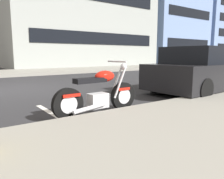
# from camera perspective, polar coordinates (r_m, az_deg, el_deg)

# --- Properties ---
(ground_plane) EXTENTS (260.00, 260.00, 0.00)m
(ground_plane) POSITION_cam_1_polar(r_m,az_deg,el_deg) (8.70, -24.32, -0.06)
(ground_plane) COLOR #28282B
(sidewalk_far_curb) EXTENTS (120.00, 5.00, 0.14)m
(sidewalk_far_curb) POSITION_cam_1_polar(r_m,az_deg,el_deg) (20.83, 5.53, 5.65)
(sidewalk_far_curb) COLOR gray
(sidewalk_far_curb) RESTS_ON ground
(parking_stall_stripe) EXTENTS (0.12, 2.20, 0.01)m
(parking_stall_stripe) POSITION_cam_1_polar(r_m,az_deg,el_deg) (4.76, -14.43, -6.39)
(parking_stall_stripe) COLOR silver
(parking_stall_stripe) RESTS_ON ground
(parked_motorcycle) EXTENTS (2.00, 0.62, 1.11)m
(parked_motorcycle) POSITION_cam_1_polar(r_m,az_deg,el_deg) (4.62, -3.42, -1.24)
(parked_motorcycle) COLOR black
(parked_motorcycle) RESTS_ON ground
(parked_car_mid_block) EXTENTS (4.09, 2.07, 1.48)m
(parked_car_mid_block) POSITION_cam_1_polar(r_m,az_deg,el_deg) (7.99, 21.96, 4.42)
(parked_car_mid_block) COLOR black
(parked_car_mid_block) RESTS_ON ground
(car_opposite_curb) EXTENTS (4.49, 1.91, 1.46)m
(car_opposite_curb) POSITION_cam_1_polar(r_m,az_deg,el_deg) (24.25, 23.36, 6.87)
(car_opposite_curb) COLOR #236638
(car_opposite_curb) RESTS_ON ground
(townhouse_near_left) EXTENTS (15.30, 9.86, 12.46)m
(townhouse_near_left) POSITION_cam_1_polar(r_m,az_deg,el_deg) (26.06, -9.35, 19.84)
(townhouse_near_left) COLOR #939993
(townhouse_near_left) RESTS_ON ground
(townhouse_behind_pole) EXTENTS (9.76, 8.25, 12.15)m
(townhouse_behind_pole) POSITION_cam_1_polar(r_m,az_deg,el_deg) (33.69, 13.54, 16.93)
(townhouse_behind_pole) COLOR #6B84B2
(townhouse_behind_pole) RESTS_ON ground
(townhouse_corner_block) EXTENTS (13.36, 9.96, 10.55)m
(townhouse_corner_block) POSITION_cam_1_polar(r_m,az_deg,el_deg) (44.07, 23.66, 13.44)
(townhouse_corner_block) COLOR #6B84B2
(townhouse_corner_block) RESTS_ON ground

